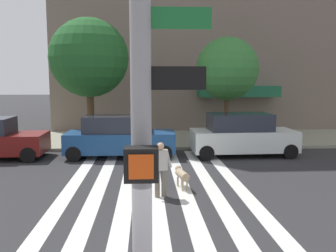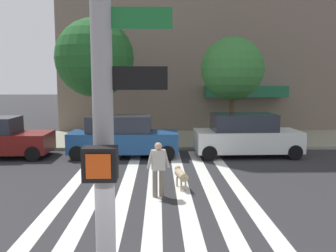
# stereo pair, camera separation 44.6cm
# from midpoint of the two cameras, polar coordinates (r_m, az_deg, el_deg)

# --- Properties ---
(ground_plane) EXTENTS (160.00, 160.00, 0.00)m
(ground_plane) POSITION_cam_midpoint_polar(r_m,az_deg,el_deg) (11.05, -2.50, -10.84)
(ground_plane) COLOR #2B2B2D
(sidewalk_far) EXTENTS (80.00, 6.00, 0.15)m
(sidewalk_far) POSITION_cam_midpoint_polar(r_m,az_deg,el_deg) (20.66, -2.03, -2.10)
(sidewalk_far) COLOR gray
(sidewalk_far) RESTS_ON ground_plane
(crosswalk_stripes) EXTENTS (5.85, 13.18, 0.01)m
(crosswalk_stripes) POSITION_cam_midpoint_polar(r_m,az_deg,el_deg) (11.04, -1.07, -10.82)
(crosswalk_stripes) COLOR silver
(crosswalk_stripes) RESTS_ON ground_plane
(traffic_light_pole) EXTENTS (0.74, 0.46, 5.80)m
(traffic_light_pole) POSITION_cam_midpoint_polar(r_m,az_deg,el_deg) (3.04, -6.35, 8.95)
(traffic_light_pole) COLOR gray
(traffic_light_pole) RESTS_ON sidewalk_near
(parked_car_behind_first) EXTENTS (4.86, 1.91, 1.87)m
(parked_car_behind_first) POSITION_cam_midpoint_polar(r_m,az_deg,el_deg) (16.23, -6.45, -1.71)
(parked_car_behind_first) COLOR navy
(parked_car_behind_first) RESTS_ON ground_plane
(parked_car_third_in_line) EXTENTS (4.75, 2.12, 1.94)m
(parked_car_third_in_line) POSITION_cam_midpoint_polar(r_m,az_deg,el_deg) (16.70, 13.08, -1.49)
(parked_car_third_in_line) COLOR silver
(parked_car_third_in_line) RESTS_ON ground_plane
(street_tree_nearest) EXTENTS (4.17, 4.17, 6.57)m
(street_tree_nearest) POSITION_cam_midpoint_polar(r_m,az_deg,el_deg) (19.69, -10.98, 10.57)
(street_tree_nearest) COLOR #4C3823
(street_tree_nearest) RESTS_ON sidewalk_far
(street_tree_middle) EXTENTS (3.24, 3.24, 5.52)m
(street_tree_middle) POSITION_cam_midpoint_polar(r_m,az_deg,el_deg) (18.89, 10.90, 8.96)
(street_tree_middle) COLOR #4C3823
(street_tree_middle) RESTS_ON sidewalk_far
(pedestrian_dog_walker) EXTENTS (0.71, 0.31, 1.64)m
(pedestrian_dog_walker) POSITION_cam_midpoint_polar(r_m,az_deg,el_deg) (10.56, -0.34, -6.46)
(pedestrian_dog_walker) COLOR #6B6051
(pedestrian_dog_walker) RESTS_ON ground_plane
(dog_on_leash) EXTENTS (0.41, 1.14, 0.65)m
(dog_on_leash) POSITION_cam_midpoint_polar(r_m,az_deg,el_deg) (11.53, 3.17, -7.77)
(dog_on_leash) COLOR tan
(dog_on_leash) RESTS_ON ground_plane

